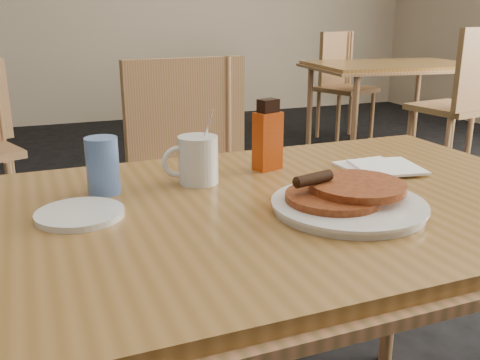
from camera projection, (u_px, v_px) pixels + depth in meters
The scene contains 11 objects.
main_table at pixel (294, 217), 1.11m from camera, with size 1.27×0.87×0.75m.
neighbor_table at pixel (392, 68), 4.16m from camera, with size 1.36×0.99×0.75m.
chair_main_far at pixel (196, 176), 1.84m from camera, with size 0.48×0.48×0.97m.
chair_neighbor_far at pixel (341, 76), 4.87m from camera, with size 0.56×0.57×0.96m.
chair_neighbor_near at pixel (466, 92), 3.50m from camera, with size 0.54×0.54×1.04m.
pancake_plate at pixel (347, 200), 1.03m from camera, with size 0.30×0.30×0.07m.
coffee_mug at pixel (197, 159), 1.18m from camera, with size 0.13×0.09×0.17m.
syrup_bottle at pixel (268, 137), 1.28m from camera, with size 0.07×0.06×0.17m.
napkin_stack at pixel (380, 167), 1.30m from camera, with size 0.18×0.19×0.01m.
blue_tumbler at pixel (103, 166), 1.11m from camera, with size 0.07×0.07×0.12m, color #5378C3.
side_saucer at pixel (80, 214), 0.99m from camera, with size 0.16×0.16×0.01m, color silver.
Camera 1 is at (-0.41, -0.90, 1.11)m, focal length 40.00 mm.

